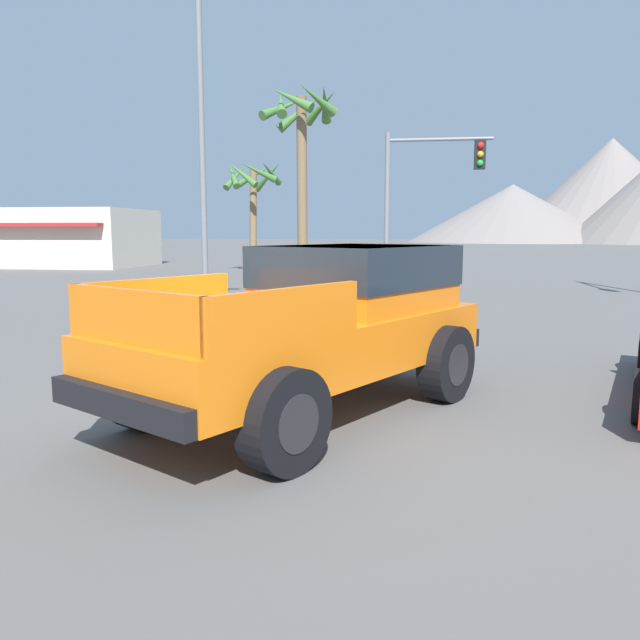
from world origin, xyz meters
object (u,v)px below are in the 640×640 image
Objects in this scene: parked_car_tan at (422,258)px; palm_tree_tall at (252,187)px; parked_car_blue at (378,263)px; palm_tree_short at (302,138)px; traffic_light_main at (428,182)px; street_lamp_post at (201,109)px; orange_pickup_truck at (326,317)px.

palm_tree_tall is (-8.65, -3.98, 3.71)m from parked_car_tan.
parked_car_blue is 9.21m from palm_tree_short.
parked_car_blue is 0.89× the size of traffic_light_main.
palm_tree_tall is at bearing -53.94° from parked_car_blue.
street_lamp_post is (-5.38, -6.36, 1.25)m from traffic_light_main.
orange_pickup_truck reaches higher than parked_car_tan.
orange_pickup_truck is at bearing -39.42° from parked_car_tan.
orange_pickup_truck is 28.20m from parked_car_tan.
palm_tree_short is at bearing 82.79° from street_lamp_post.
parked_car_tan is at bearing 24.71° from palm_tree_tall.
parked_car_tan is 14.97m from traffic_light_main.
parked_car_tan is 6.00m from parked_car_blue.
parked_car_tan is at bearing 71.34° from palm_tree_short.
palm_tree_tall reaches higher than orange_pickup_truck.
traffic_light_main reaches higher than orange_pickup_truck.
traffic_light_main is (-0.06, -14.65, 3.06)m from parked_car_tan.
orange_pickup_truck is 0.65× the size of street_lamp_post.
palm_tree_short reaches higher than traffic_light_main.
orange_pickup_truck is at bearing -61.20° from street_lamp_post.
parked_car_blue is 0.57× the size of street_lamp_post.
traffic_light_main is 0.93× the size of palm_tree_tall.
traffic_light_main is 13.72m from palm_tree_tall.
palm_tree_tall is at bearing 100.70° from street_lamp_post.
parked_car_blue is at bearing -57.11° from parked_car_tan.
orange_pickup_truck is 0.76× the size of palm_tree_short.
traffic_light_main is (2.07, -9.05, 3.04)m from parked_car_blue.
orange_pickup_truck reaches higher than parked_car_blue.
parked_car_blue is (-0.62, 22.55, -0.47)m from orange_pickup_truck.
palm_tree_short reaches higher than parked_car_blue.
parked_car_blue is 9.76m from traffic_light_main.
palm_tree_short is at bearing 161.25° from traffic_light_main.
street_lamp_post is at bearing 148.87° from orange_pickup_truck.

